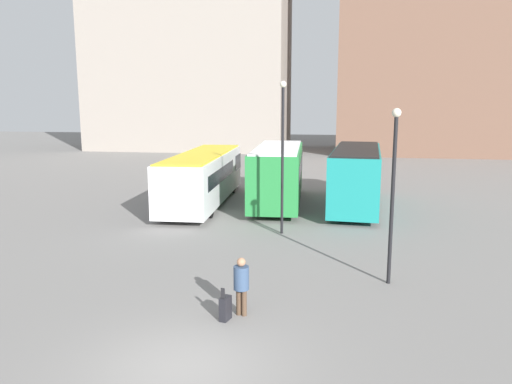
{
  "coord_description": "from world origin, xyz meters",
  "views": [
    {
      "loc": [
        3.21,
        -9.56,
        5.69
      ],
      "look_at": [
        -0.33,
        12.01,
        1.74
      ],
      "focal_mm": 35.0,
      "sensor_mm": 36.0,
      "label": 1
    }
  ],
  "objects": [
    {
      "name": "suitcase",
      "position": [
        0.4,
        2.55,
        0.33
      ],
      "size": [
        0.29,
        0.42,
        0.93
      ],
      "rotation": [
        0.0,
        0.0,
        1.31
      ],
      "color": "black",
      "rests_on": "ground_plane"
    },
    {
      "name": "ground_plane",
      "position": [
        0.0,
        0.0,
        0.0
      ],
      "size": [
        160.0,
        160.0,
        0.0
      ],
      "primitive_type": "plane",
      "color": "slate"
    },
    {
      "name": "bus_2",
      "position": [
        4.26,
        17.91,
        1.76
      ],
      "size": [
        3.04,
        9.51,
        3.26
      ],
      "rotation": [
        0.0,
        0.0,
        1.51
      ],
      "color": "#19847F",
      "rests_on": "ground_plane"
    },
    {
      "name": "traveler",
      "position": [
        0.76,
        2.93,
        0.96
      ],
      "size": [
        0.51,
        0.51,
        1.62
      ],
      "rotation": [
        0.0,
        0.0,
        1.31
      ],
      "color": "#4C3828",
      "rests_on": "ground_plane"
    },
    {
      "name": "building_block_left",
      "position": [
        -14.72,
        50.78,
        14.7
      ],
      "size": [
        23.43,
        11.91,
        29.41
      ],
      "color": "gray",
      "rests_on": "ground_plane"
    },
    {
      "name": "bus_0",
      "position": [
        -4.25,
        17.57,
        1.58
      ],
      "size": [
        3.09,
        11.46,
        2.88
      ],
      "rotation": [
        0.0,
        0.0,
        1.62
      ],
      "color": "silver",
      "rests_on": "ground_plane"
    },
    {
      "name": "lamp_post_1",
      "position": [
        0.89,
        11.62,
        3.8
      ],
      "size": [
        0.28,
        0.28,
        6.56
      ],
      "color": "black",
      "rests_on": "ground_plane"
    },
    {
      "name": "lamp_post_0",
      "position": [
        4.93,
        6.06,
        3.26
      ],
      "size": [
        0.28,
        0.28,
        5.51
      ],
      "color": "black",
      "rests_on": "ground_plane"
    },
    {
      "name": "bus_1",
      "position": [
        -0.06,
        18.02,
        1.76
      ],
      "size": [
        3.03,
        9.27,
        3.26
      ],
      "rotation": [
        0.0,
        0.0,
        1.62
      ],
      "color": "#237A38",
      "rests_on": "ground_plane"
    },
    {
      "name": "building_block_right",
      "position": [
        17.78,
        50.78,
        14.58
      ],
      "size": [
        29.56,
        14.32,
        29.15
      ],
      "color": "brown",
      "rests_on": "ground_plane"
    }
  ]
}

